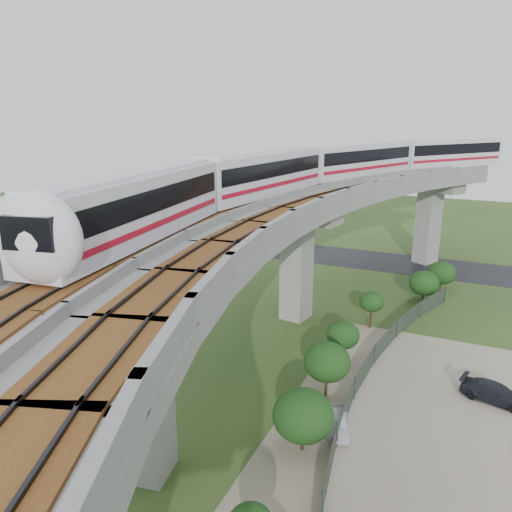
# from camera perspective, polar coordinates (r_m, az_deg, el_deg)

# --- Properties ---
(ground) EXTENTS (160.00, 160.00, 0.00)m
(ground) POSITION_cam_1_polar(r_m,az_deg,el_deg) (34.73, -2.92, -12.93)
(ground) COLOR #324E1F
(ground) RESTS_ON ground
(dirt_lot) EXTENTS (18.00, 26.00, 0.04)m
(dirt_lot) POSITION_cam_1_polar(r_m,az_deg,el_deg) (30.11, 21.07, -19.13)
(dirt_lot) COLOR gray
(dirt_lot) RESTS_ON ground
(asphalt_road) EXTENTS (60.00, 8.00, 0.03)m
(asphalt_road) POSITION_cam_1_polar(r_m,az_deg,el_deg) (61.00, 9.98, -0.10)
(asphalt_road) COLOR #232326
(asphalt_road) RESTS_ON ground
(viaduct) EXTENTS (19.58, 73.98, 11.40)m
(viaduct) POSITION_cam_1_polar(r_m,az_deg,el_deg) (29.82, 3.43, 0.92)
(viaduct) COLOR #99968E
(viaduct) RESTS_ON ground
(metro_train) EXTENTS (19.86, 59.28, 3.64)m
(metro_train) POSITION_cam_1_polar(r_m,az_deg,el_deg) (43.83, 8.71, 10.02)
(metro_train) COLOR silver
(metro_train) RESTS_ON ground
(fence) EXTENTS (3.87, 38.73, 1.50)m
(fence) POSITION_cam_1_polar(r_m,az_deg,el_deg) (31.69, 13.55, -14.94)
(fence) COLOR #2D382D
(fence) RESTS_ON ground
(tree_0) EXTENTS (2.63, 2.63, 3.10)m
(tree_0) POSITION_cam_1_polar(r_m,az_deg,el_deg) (51.10, 20.49, -1.82)
(tree_0) COLOR #382314
(tree_0) RESTS_ON ground
(tree_1) EXTENTS (2.67, 2.67, 3.05)m
(tree_1) POSITION_cam_1_polar(r_m,az_deg,el_deg) (47.81, 18.65, -2.94)
(tree_1) COLOR #382314
(tree_1) RESTS_ON ground
(tree_2) EXTENTS (1.93, 1.93, 3.09)m
(tree_2) POSITION_cam_1_polar(r_m,az_deg,el_deg) (41.04, 13.08, -5.13)
(tree_2) COLOR #382314
(tree_2) RESTS_ON ground
(tree_3) EXTENTS (2.25, 2.25, 3.16)m
(tree_3) POSITION_cam_1_polar(r_m,az_deg,el_deg) (35.01, 9.91, -8.89)
(tree_3) COLOR #382314
(tree_3) RESTS_ON ground
(tree_4) EXTENTS (2.81, 2.81, 3.70)m
(tree_4) POSITION_cam_1_polar(r_m,az_deg,el_deg) (30.75, 8.14, -11.89)
(tree_4) COLOR #382314
(tree_4) RESTS_ON ground
(tree_5) EXTENTS (3.16, 3.16, 3.41)m
(tree_5) POSITION_cam_1_polar(r_m,az_deg,el_deg) (26.67, 5.40, -17.70)
(tree_5) COLOR #382314
(tree_5) RESTS_ON ground
(car_white) EXTENTS (2.12, 3.25, 1.03)m
(car_white) POSITION_cam_1_polar(r_m,az_deg,el_deg) (29.08, 9.35, -18.25)
(car_white) COLOR white
(car_white) RESTS_ON dirt_lot
(car_dark) EXTENTS (4.21, 2.51, 1.14)m
(car_dark) POSITION_cam_1_polar(r_m,az_deg,el_deg) (34.30, 25.64, -13.90)
(car_dark) COLOR black
(car_dark) RESTS_ON dirt_lot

